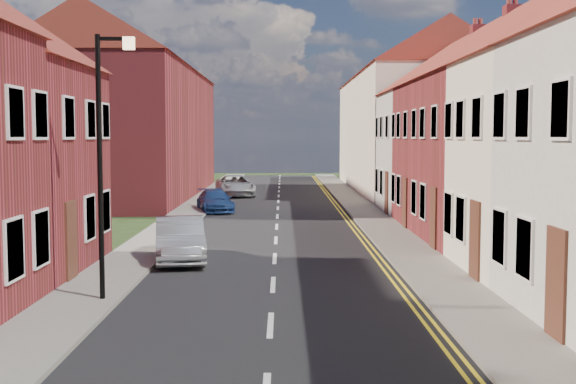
{
  "coord_description": "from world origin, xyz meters",
  "views": [
    {
      "loc": [
        0.24,
        3.61,
        3.83
      ],
      "look_at": [
        0.44,
        28.18,
        1.95
      ],
      "focal_mm": 45.0,
      "sensor_mm": 36.0,
      "label": 1
    }
  ],
  "objects": [
    {
      "name": "pavement_right",
      "position": [
        4.4,
        30.0,
        0.06
      ],
      "size": [
        1.8,
        90.0,
        0.12
      ],
      "primitive_type": "cube",
      "color": "gray",
      "rests_on": "ground"
    },
    {
      "name": "road",
      "position": [
        0.0,
        30.0,
        0.01
      ],
      "size": [
        7.0,
        90.0,
        0.02
      ],
      "primitive_type": "cube",
      "color": "black",
      "rests_on": "ground"
    },
    {
      "name": "car_far",
      "position": [
        -3.2,
        40.32,
        0.56
      ],
      "size": [
        2.43,
        4.1,
        1.11
      ],
      "primitive_type": "imported",
      "rotation": [
        0.0,
        0.0,
        0.24
      ],
      "color": "navy",
      "rests_on": "ground"
    },
    {
      "name": "block_left_far",
      "position": [
        -9.3,
        50.0,
        5.29
      ],
      "size": [
        8.3,
        24.2,
        10.5
      ],
      "color": "maroon",
      "rests_on": "ground"
    },
    {
      "name": "lamppost",
      "position": [
        -3.81,
        20.0,
        3.54
      ],
      "size": [
        0.88,
        0.15,
        6.0
      ],
      "color": "black",
      "rests_on": "pavement_left"
    },
    {
      "name": "car_distant",
      "position": [
        -2.81,
        50.0,
        0.68
      ],
      "size": [
        3.04,
        5.18,
        1.35
      ],
      "primitive_type": "imported",
      "rotation": [
        0.0,
        0.0,
        0.17
      ],
      "color": "#A8ACAF",
      "rests_on": "ground"
    },
    {
      "name": "cottage_r_cream_far",
      "position": [
        9.3,
        39.7,
        4.47
      ],
      "size": [
        8.3,
        6.0,
        9.0
      ],
      "color": "#B3B3A9",
      "rests_on": "ground"
    },
    {
      "name": "block_right_far",
      "position": [
        9.3,
        55.0,
        5.29
      ],
      "size": [
        8.3,
        24.2,
        10.5
      ],
      "color": "#EEEAC8",
      "rests_on": "ground"
    },
    {
      "name": "car_mid",
      "position": [
        -2.92,
        25.63,
        0.68
      ],
      "size": [
        2.09,
        4.3,
        1.36
      ],
      "primitive_type": "imported",
      "rotation": [
        0.0,
        0.0,
        0.17
      ],
      "color": "#919397",
      "rests_on": "ground"
    },
    {
      "name": "pavement_left",
      "position": [
        -4.4,
        30.0,
        0.06
      ],
      "size": [
        1.8,
        90.0,
        0.12
      ],
      "primitive_type": "cube",
      "color": "gray",
      "rests_on": "ground"
    },
    {
      "name": "cottage_r_white_far",
      "position": [
        9.3,
        34.3,
        4.48
      ],
      "size": [
        8.3,
        5.2,
        9.0
      ],
      "color": "maroon",
      "rests_on": "ground"
    },
    {
      "name": "cottage_r_pink",
      "position": [
        9.3,
        28.9,
        4.47
      ],
      "size": [
        8.3,
        6.0,
        9.0
      ],
      "color": "maroon",
      "rests_on": "ground"
    }
  ]
}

